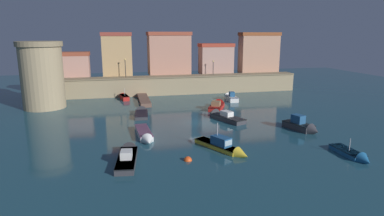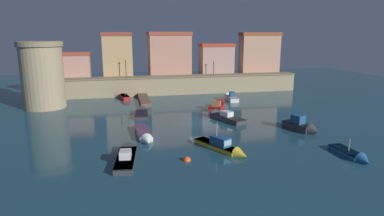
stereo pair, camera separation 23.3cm
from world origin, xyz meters
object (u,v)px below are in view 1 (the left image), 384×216
object	(u,v)px
quay_lamp_0	(125,65)
moored_boat_3	(354,155)
moored_boat_2	(218,105)
moored_boat_5	(128,155)
mooring_buoy_0	(188,160)
fortress_tower	(42,75)
quay_lamp_1	(213,65)
moored_boat_0	(230,97)
moored_boat_1	(302,126)
moored_boat_4	(223,116)
moored_boat_7	(225,147)
moored_boat_9	(124,97)
moored_boat_6	(141,113)
moored_boat_8	(145,135)

from	to	relation	value
quay_lamp_0	moored_boat_3	size ratio (longest dim) A/B	0.70
moored_boat_2	moored_boat_3	world-z (taller)	moored_boat_3
quay_lamp_0	moored_boat_5	xyz separation A→B (m)	(-0.85, -33.61, -5.64)
mooring_buoy_0	fortress_tower	bearing A→B (deg)	123.26
fortress_tower	moored_boat_3	world-z (taller)	fortress_tower
quay_lamp_1	moored_boat_0	size ratio (longest dim) A/B	0.54
moored_boat_2	moored_boat_1	bearing A→B (deg)	-129.46
fortress_tower	moored_boat_2	distance (m)	28.63
moored_boat_4	moored_boat_7	bearing A→B (deg)	140.95
fortress_tower	quay_lamp_1	size ratio (longest dim) A/B	3.67
fortress_tower	moored_boat_5	bearing A→B (deg)	-64.18
quay_lamp_1	moored_boat_3	world-z (taller)	quay_lamp_1
moored_boat_7	moored_boat_9	distance (m)	31.86
moored_boat_5	moored_boat_2	bearing A→B (deg)	-31.10
moored_boat_6	moored_boat_5	bearing A→B (deg)	175.85
quay_lamp_0	moored_boat_3	world-z (taller)	quay_lamp_0
moored_boat_2	moored_boat_5	xyz separation A→B (m)	(-15.05, -19.44, -0.06)
moored_boat_0	moored_boat_5	size ratio (longest dim) A/B	0.73
moored_boat_5	moored_boat_9	world-z (taller)	moored_boat_9
fortress_tower	moored_boat_4	size ratio (longest dim) A/B	1.49
moored_boat_1	moored_boat_8	xyz separation A→B (m)	(-19.42, 1.42, -0.23)
quay_lamp_0	moored_boat_6	size ratio (longest dim) A/B	0.62
quay_lamp_1	moored_boat_5	bearing A→B (deg)	-118.67
fortress_tower	moored_boat_9	distance (m)	14.46
moored_boat_0	moored_boat_2	distance (m)	7.22
fortress_tower	moored_boat_3	size ratio (longest dim) A/B	2.10
moored_boat_2	moored_boat_8	world-z (taller)	moored_boat_2
moored_boat_3	moored_boat_6	world-z (taller)	moored_boat_3
moored_boat_3	moored_boat_9	distance (m)	41.01
moored_boat_8	moored_boat_4	bearing A→B (deg)	115.18
fortress_tower	moored_boat_8	bearing A→B (deg)	-53.20
moored_boat_2	mooring_buoy_0	xyz separation A→B (m)	(-9.48, -21.18, -0.43)
moored_boat_6	moored_boat_8	size ratio (longest dim) A/B	0.83
moored_boat_4	moored_boat_7	world-z (taller)	moored_boat_7
moored_boat_1	moored_boat_5	size ratio (longest dim) A/B	0.72
quay_lamp_0	mooring_buoy_0	world-z (taller)	quay_lamp_0
moored_boat_9	mooring_buoy_0	bearing A→B (deg)	179.55
moored_boat_3	moored_boat_4	bearing A→B (deg)	-155.42
mooring_buoy_0	moored_boat_8	bearing A→B (deg)	113.24
moored_boat_3	moored_boat_7	xyz separation A→B (m)	(-11.73, 4.65, 0.16)
fortress_tower	moored_boat_9	bearing A→B (deg)	20.47
quay_lamp_1	moored_boat_8	bearing A→B (deg)	-120.62
quay_lamp_1	moored_boat_4	world-z (taller)	quay_lamp_1
quay_lamp_0	moored_boat_7	size ratio (longest dim) A/B	0.52
moored_boat_0	moored_boat_3	world-z (taller)	moored_boat_3
moored_boat_9	moored_boat_5	bearing A→B (deg)	169.71
moored_boat_1	mooring_buoy_0	bearing A→B (deg)	-85.40
moored_boat_3	moored_boat_9	world-z (taller)	moored_boat_9
quay_lamp_0	moored_boat_5	size ratio (longest dim) A/B	0.48
moored_boat_8	mooring_buoy_0	bearing A→B (deg)	19.85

